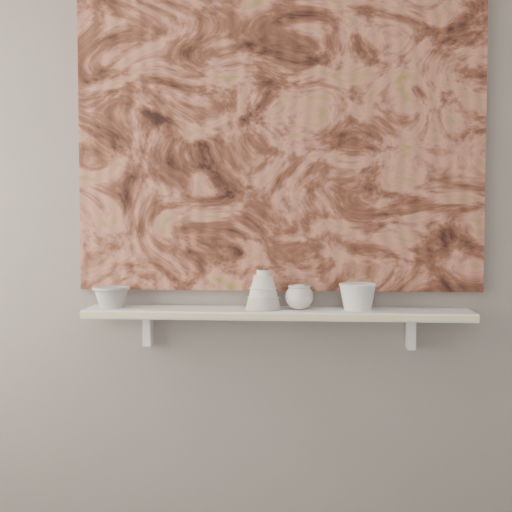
# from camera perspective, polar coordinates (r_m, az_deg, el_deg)

# --- Properties ---
(wall_back) EXTENTS (3.60, 0.00, 3.60)m
(wall_back) POSITION_cam_1_polar(r_m,az_deg,el_deg) (2.67, 1.78, 4.97)
(wall_back) COLOR slate
(wall_back) RESTS_ON floor
(shelf) EXTENTS (1.40, 0.18, 0.03)m
(shelf) POSITION_cam_1_polar(r_m,az_deg,el_deg) (2.59, 1.67, -4.60)
(shelf) COLOR white
(shelf) RESTS_ON wall_back
(shelf_stripe) EXTENTS (1.40, 0.01, 0.02)m
(shelf_stripe) POSITION_cam_1_polar(r_m,az_deg,el_deg) (2.50, 1.56, -4.88)
(shelf_stripe) COLOR beige
(shelf_stripe) RESTS_ON shelf
(bracket_left) EXTENTS (0.03, 0.06, 0.12)m
(bracket_left) POSITION_cam_1_polar(r_m,az_deg,el_deg) (2.74, -8.63, -5.83)
(bracket_left) COLOR white
(bracket_left) RESTS_ON wall_back
(bracket_right) EXTENTS (0.03, 0.06, 0.12)m
(bracket_right) POSITION_cam_1_polar(r_m,az_deg,el_deg) (2.69, 12.27, -6.01)
(bracket_right) COLOR white
(bracket_right) RESTS_ON wall_back
(painting) EXTENTS (1.50, 0.02, 1.10)m
(painting) POSITION_cam_1_polar(r_m,az_deg,el_deg) (2.67, 1.77, 9.07)
(painting) COLOR brown
(painting) RESTS_ON wall_back
(house_motif) EXTENTS (0.09, 0.00, 0.08)m
(house_motif) POSITION_cam_1_polar(r_m,az_deg,el_deg) (2.66, 11.50, 2.38)
(house_motif) COLOR black
(house_motif) RESTS_ON painting
(bowl_grey) EXTENTS (0.16, 0.16, 0.08)m
(bowl_grey) POSITION_cam_1_polar(r_m,az_deg,el_deg) (2.69, -11.49, -3.22)
(bowl_grey) COLOR #9F9E9C
(bowl_grey) RESTS_ON shelf
(cup_cream) EXTENTS (0.13, 0.13, 0.09)m
(cup_cream) POSITION_cam_1_polar(r_m,az_deg,el_deg) (2.58, 3.48, -3.27)
(cup_cream) COLOR silver
(cup_cream) RESTS_ON shelf
(bell_vessel) EXTENTS (0.14, 0.14, 0.14)m
(bell_vessel) POSITION_cam_1_polar(r_m,az_deg,el_deg) (2.59, 0.59, -2.69)
(bell_vessel) COLOR white
(bell_vessel) RESTS_ON shelf
(bowl_white) EXTENTS (0.18, 0.18, 0.10)m
(bowl_white) POSITION_cam_1_polar(r_m,az_deg,el_deg) (2.59, 8.14, -3.22)
(bowl_white) COLOR white
(bowl_white) RESTS_ON shelf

